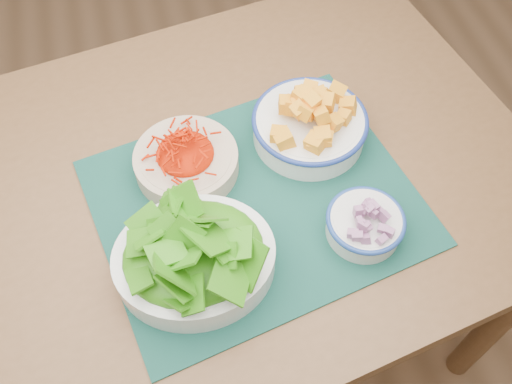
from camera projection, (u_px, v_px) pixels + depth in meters
ground at (224, 364)px, 1.61m from camera, size 4.00×4.00×0.00m
table at (199, 210)px, 1.12m from camera, size 1.41×1.06×0.75m
placemat at (256, 202)px, 1.02m from camera, size 0.62×0.54×0.00m
carrot_bowl at (186, 158)px, 1.03m from camera, size 0.21×0.21×0.07m
squash_bowl at (310, 119)px, 1.06m from camera, size 0.23×0.23×0.11m
lettuce_bowl at (194, 254)px, 0.90m from camera, size 0.28×0.24×0.11m
onion_bowl at (365, 222)px, 0.95m from camera, size 0.16×0.16×0.07m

